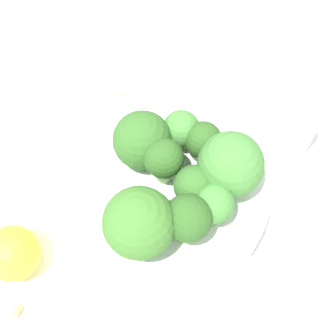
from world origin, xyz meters
TOP-DOWN VIEW (x-y plane):
  - ground_plane at (0.00, 0.00)m, footprint 3.00×3.00m
  - bowl at (0.00, 0.00)m, footprint 0.19×0.19m
  - broccoli_floret_0 at (-0.03, 0.01)m, footprint 0.04×0.04m
  - broccoli_floret_1 at (0.03, -0.03)m, footprint 0.05×0.05m
  - broccoli_floret_2 at (-0.03, 0.04)m, footprint 0.04×0.04m
  - broccoli_floret_3 at (0.00, -0.05)m, footprint 0.04×0.04m
  - broccoli_floret_4 at (0.01, -0.01)m, footprint 0.04×0.04m
  - broccoli_floret_5 at (-0.05, 0.02)m, footprint 0.03×0.03m
  - broccoli_floret_6 at (-0.05, -0.02)m, footprint 0.06×0.06m
  - broccoli_floret_7 at (0.01, 0.06)m, footprint 0.06×0.06m
  - broccoli_floret_8 at (-0.02, -0.04)m, footprint 0.03×0.03m
  - pepper_shaker at (-0.11, -0.10)m, footprint 0.03×0.03m
  - lemon_wedge at (0.12, 0.09)m, footprint 0.05×0.05m
  - almond_crumb_0 at (0.09, -0.13)m, footprint 0.01×0.01m
  - almond_crumb_1 at (0.11, 0.13)m, footprint 0.01×0.01m
  - almond_crumb_2 at (0.11, 0.08)m, footprint 0.01×0.01m

SIDE VIEW (x-z plane):
  - ground_plane at x=0.00m, z-range 0.00..0.00m
  - almond_crumb_0 at x=0.09m, z-range 0.00..0.01m
  - almond_crumb_2 at x=0.11m, z-range 0.00..0.01m
  - almond_crumb_1 at x=0.11m, z-range 0.00..0.01m
  - bowl at x=0.00m, z-range 0.00..0.05m
  - lemon_wedge at x=0.12m, z-range 0.00..0.05m
  - pepper_shaker at x=-0.11m, z-range 0.00..0.07m
  - broccoli_floret_3 at x=0.00m, z-range 0.05..0.10m
  - broccoli_floret_8 at x=-0.02m, z-range 0.05..0.10m
  - broccoli_floret_1 at x=0.03m, z-range 0.05..0.11m
  - broccoli_floret_5 at x=-0.05m, z-range 0.06..0.10m
  - broccoli_floret_0 at x=-0.03m, z-range 0.06..0.11m
  - broccoli_floret_4 at x=0.01m, z-range 0.06..0.11m
  - broccoli_floret_2 at x=-0.03m, z-range 0.06..0.11m
  - broccoli_floret_6 at x=-0.05m, z-range 0.05..0.12m
  - broccoli_floret_7 at x=0.01m, z-range 0.06..0.13m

